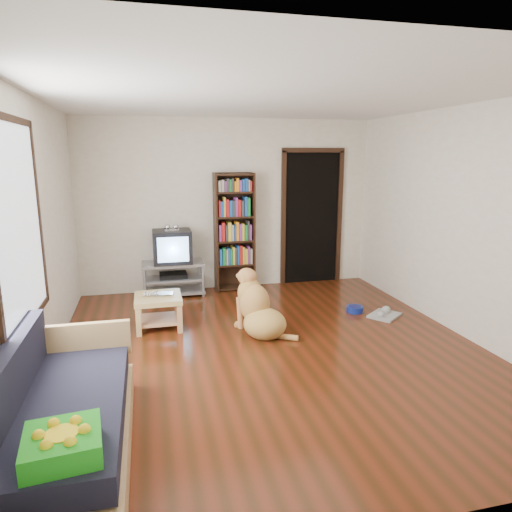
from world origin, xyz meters
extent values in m
plane|color=#511E0E|center=(0.00, 0.00, 0.00)|extent=(5.00, 5.00, 0.00)
plane|color=white|center=(0.00, 0.00, 2.60)|extent=(5.00, 5.00, 0.00)
plane|color=silver|center=(0.00, 2.50, 1.30)|extent=(4.50, 0.00, 4.50)
plane|color=silver|center=(0.00, -2.50, 1.30)|extent=(4.50, 0.00, 4.50)
plane|color=silver|center=(-2.25, 0.00, 1.30)|extent=(0.00, 5.00, 5.00)
plane|color=silver|center=(2.25, 0.00, 1.30)|extent=(0.00, 5.00, 5.00)
cube|color=green|center=(-1.75, -2.02, 0.49)|extent=(0.45, 0.45, 0.13)
imported|color=silver|center=(-1.16, 0.91, 0.41)|extent=(0.38, 0.28, 0.03)
cylinder|color=navy|center=(1.40, 0.89, 0.04)|extent=(0.22, 0.22, 0.08)
cube|color=gray|center=(1.70, 0.64, 0.01)|extent=(0.51, 0.50, 0.03)
cube|color=white|center=(-2.23, -0.50, 1.50)|extent=(0.02, 1.30, 1.60)
cube|color=black|center=(-2.23, -0.50, 2.32)|extent=(0.03, 1.42, 0.06)
cube|color=black|center=(-2.23, -0.50, 0.68)|extent=(0.03, 1.42, 0.06)
cube|color=black|center=(-2.23, 0.20, 1.50)|extent=(0.03, 0.06, 1.70)
cube|color=black|center=(1.35, 2.48, 1.05)|extent=(0.90, 0.02, 2.10)
cube|color=black|center=(0.87, 2.47, 1.05)|extent=(0.07, 0.05, 2.14)
cube|color=black|center=(1.83, 2.47, 1.05)|extent=(0.07, 0.05, 2.14)
cube|color=black|center=(1.35, 2.47, 2.13)|extent=(1.03, 0.05, 0.07)
cube|color=#99999E|center=(-0.90, 2.25, 0.48)|extent=(0.90, 0.45, 0.04)
cube|color=#99999E|center=(-0.90, 2.25, 0.25)|extent=(0.86, 0.42, 0.03)
cube|color=#99999E|center=(-0.90, 2.25, 0.06)|extent=(0.90, 0.45, 0.04)
cylinder|color=#99999E|center=(-1.32, 2.05, 0.25)|extent=(0.04, 0.04, 0.50)
cylinder|color=#99999E|center=(-0.48, 2.05, 0.25)|extent=(0.04, 0.04, 0.50)
cylinder|color=#99999E|center=(-1.32, 2.45, 0.25)|extent=(0.04, 0.04, 0.50)
cylinder|color=#99999E|center=(-0.48, 2.45, 0.25)|extent=(0.04, 0.04, 0.50)
cube|color=black|center=(-0.90, 2.25, 0.30)|extent=(0.40, 0.30, 0.07)
cube|color=black|center=(-0.90, 2.25, 0.74)|extent=(0.55, 0.48, 0.48)
cube|color=black|center=(-0.90, 2.45, 0.74)|extent=(0.40, 0.14, 0.36)
cube|color=#8CBFF2|center=(-0.90, 2.00, 0.74)|extent=(0.44, 0.02, 0.36)
cube|color=silver|center=(-0.90, 2.20, 0.99)|extent=(0.20, 0.07, 0.02)
sphere|color=silver|center=(-0.96, 2.20, 1.04)|extent=(0.09, 0.09, 0.09)
sphere|color=silver|center=(-0.84, 2.20, 1.04)|extent=(0.09, 0.09, 0.09)
cube|color=black|center=(-0.23, 2.34, 0.90)|extent=(0.03, 0.30, 1.80)
cube|color=black|center=(0.34, 2.34, 0.90)|extent=(0.03, 0.30, 1.80)
cube|color=black|center=(0.05, 2.48, 0.90)|extent=(0.60, 0.02, 1.80)
cube|color=black|center=(0.05, 2.34, 0.03)|extent=(0.56, 0.28, 0.02)
cube|color=black|center=(0.05, 2.34, 0.40)|extent=(0.56, 0.28, 0.03)
cube|color=black|center=(0.05, 2.34, 0.77)|extent=(0.56, 0.28, 0.02)
cube|color=black|center=(0.05, 2.34, 1.14)|extent=(0.56, 0.28, 0.02)
cube|color=black|center=(0.05, 2.34, 1.51)|extent=(0.56, 0.28, 0.02)
cube|color=black|center=(0.05, 2.34, 1.77)|extent=(0.56, 0.28, 0.02)
cube|color=tan|center=(-1.83, -1.40, 0.11)|extent=(0.80, 1.80, 0.22)
cube|color=#1E1E2D|center=(-1.83, -1.40, 0.33)|extent=(0.74, 1.74, 0.18)
cube|color=#1E1E2D|center=(-2.17, -1.40, 0.60)|extent=(0.12, 1.74, 0.40)
cube|color=tan|center=(-1.83, -0.54, 0.50)|extent=(0.80, 0.06, 0.30)
cube|color=tan|center=(-1.16, 0.94, 0.37)|extent=(0.55, 0.55, 0.06)
cube|color=tan|center=(-1.16, 0.94, 0.10)|extent=(0.45, 0.45, 0.03)
cube|color=tan|center=(-1.39, 0.70, 0.17)|extent=(0.06, 0.06, 0.34)
cube|color=tan|center=(-0.92, 0.70, 0.17)|extent=(0.06, 0.06, 0.34)
cube|color=tan|center=(-1.39, 1.17, 0.17)|extent=(0.06, 0.06, 0.34)
cube|color=tan|center=(-0.92, 1.17, 0.17)|extent=(0.06, 0.06, 0.34)
ellipsoid|color=#B58645|center=(0.02, 0.37, 0.15)|extent=(0.65, 0.67, 0.36)
ellipsoid|color=#B77546|center=(-0.06, 0.54, 0.34)|extent=(0.47, 0.49, 0.47)
ellipsoid|color=#B48245|center=(-0.09, 0.63, 0.46)|extent=(0.39, 0.37, 0.34)
ellipsoid|color=tan|center=(-0.12, 0.68, 0.64)|extent=(0.30, 0.31, 0.21)
ellipsoid|color=#B79746|center=(-0.16, 0.79, 0.61)|extent=(0.16, 0.20, 0.09)
sphere|color=black|center=(-0.20, 0.87, 0.61)|extent=(0.04, 0.04, 0.04)
ellipsoid|color=tan|center=(-0.18, 0.62, 0.63)|extent=(0.08, 0.09, 0.14)
ellipsoid|color=#B49045|center=(-0.03, 0.68, 0.63)|extent=(0.08, 0.09, 0.14)
cylinder|color=#D78C52|center=(-0.20, 0.69, 0.19)|extent=(0.12, 0.14, 0.39)
cylinder|color=#BE8049|center=(-0.06, 0.75, 0.19)|extent=(0.12, 0.14, 0.39)
sphere|color=tan|center=(-0.22, 0.73, 0.02)|extent=(0.10, 0.10, 0.10)
sphere|color=tan|center=(-0.08, 0.79, 0.02)|extent=(0.10, 0.10, 0.10)
cylinder|color=tan|center=(0.21, 0.23, 0.03)|extent=(0.31, 0.25, 0.08)
camera|label=1|loc=(-1.24, -4.43, 2.03)|focal=32.00mm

